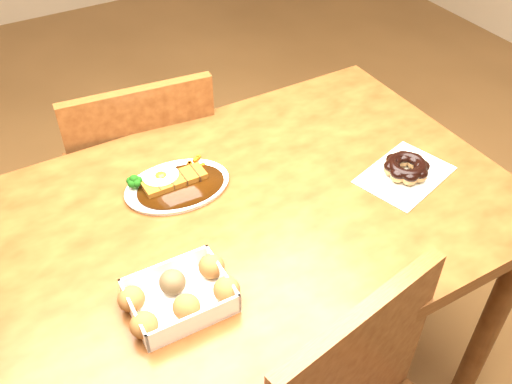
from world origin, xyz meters
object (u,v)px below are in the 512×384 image
table (252,239)px  katsu_curry_plate (175,184)px  donut_box (180,295)px  pon_de_ring (406,168)px  chair_far (143,179)px

table → katsu_curry_plate: (-0.12, 0.15, 0.11)m
donut_box → pon_de_ring: (0.62, 0.08, -0.00)m
chair_far → pon_de_ring: chair_far is taller
table → pon_de_ring: bearing=-12.6°
chair_far → katsu_curry_plate: chair_far is taller
chair_far → donut_box: bearing=83.7°
table → donut_box: bearing=-146.4°
katsu_curry_plate → pon_de_ring: katsu_curry_plate is taller
donut_box → pon_de_ring: donut_box is taller
table → donut_box: size_ratio=5.56×
donut_box → katsu_curry_plate: bearing=67.7°
table → pon_de_ring: (0.37, -0.08, 0.12)m
katsu_curry_plate → donut_box: size_ratio=1.18×
chair_far → pon_de_ring: size_ratio=3.41×
chair_far → katsu_curry_plate: bearing=91.9°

